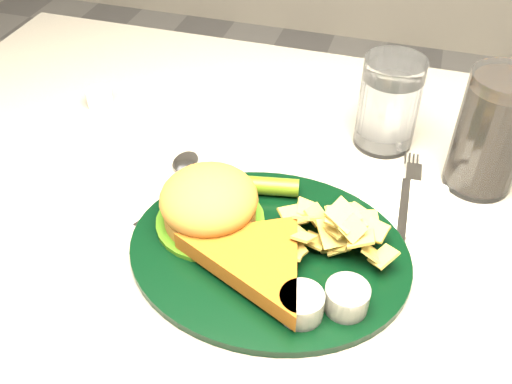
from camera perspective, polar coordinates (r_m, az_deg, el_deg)
table at (r=1.01m, az=1.78°, el=-16.88°), size 1.20×0.80×0.75m
dinner_plate at (r=0.63m, az=1.31°, el=-4.03°), size 0.32×0.27×0.07m
water_glass at (r=0.80m, az=13.14°, el=8.63°), size 0.10×0.10×0.13m
cola_glass at (r=0.75m, az=22.48°, el=5.50°), size 0.09×0.09×0.16m
fork_napkin at (r=0.73m, az=14.60°, el=-1.24°), size 0.12×0.16×0.01m
spoon at (r=0.72m, az=-8.53°, el=-0.83°), size 0.10×0.16×0.01m
ramekin at (r=0.92m, az=-15.38°, el=9.10°), size 0.05×0.05×0.03m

